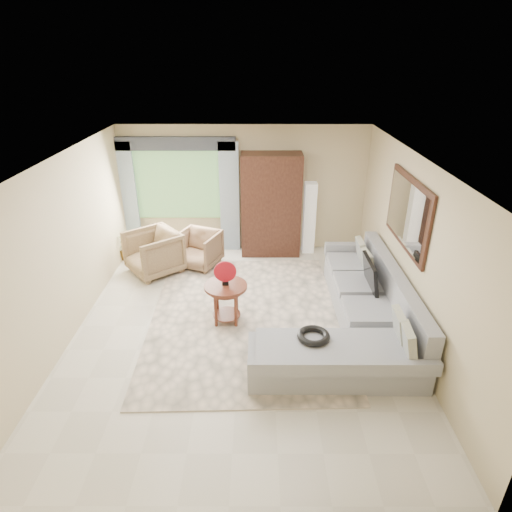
{
  "coord_description": "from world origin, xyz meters",
  "views": [
    {
      "loc": [
        0.26,
        -5.54,
        3.9
      ],
      "look_at": [
        0.25,
        0.35,
        1.05
      ],
      "focal_mm": 30.0,
      "sensor_mm": 36.0,
      "label": 1
    }
  ],
  "objects_px": {
    "sectional_sofa": "(358,317)",
    "armchair_right": "(198,249)",
    "tv_screen": "(370,274)",
    "floor_lamp": "(309,218)",
    "potted_plant": "(126,246)",
    "armoire": "(271,205)",
    "coffee_table": "(226,303)",
    "armchair_left": "(154,253)"
  },
  "relations": [
    {
      "from": "sectional_sofa",
      "to": "potted_plant",
      "type": "bearing_deg",
      "value": 148.32
    },
    {
      "from": "armchair_left",
      "to": "armoire",
      "type": "xyz_separation_m",
      "value": [
        2.25,
        0.92,
        0.63
      ]
    },
    {
      "from": "sectional_sofa",
      "to": "armchair_left",
      "type": "xyz_separation_m",
      "value": [
        -3.49,
        1.98,
        0.13
      ]
    },
    {
      "from": "coffee_table",
      "to": "armoire",
      "type": "bearing_deg",
      "value": 73.54
    },
    {
      "from": "armoire",
      "to": "armchair_left",
      "type": "bearing_deg",
      "value": -157.89
    },
    {
      "from": "armchair_left",
      "to": "floor_lamp",
      "type": "relative_size",
      "value": 0.61
    },
    {
      "from": "coffee_table",
      "to": "potted_plant",
      "type": "height_order",
      "value": "coffee_table"
    },
    {
      "from": "coffee_table",
      "to": "potted_plant",
      "type": "bearing_deg",
      "value": 134.03
    },
    {
      "from": "floor_lamp",
      "to": "tv_screen",
      "type": "bearing_deg",
      "value": -73.66
    },
    {
      "from": "sectional_sofa",
      "to": "armchair_left",
      "type": "height_order",
      "value": "sectional_sofa"
    },
    {
      "from": "armoire",
      "to": "sectional_sofa",
      "type": "bearing_deg",
      "value": -66.94
    },
    {
      "from": "potted_plant",
      "to": "tv_screen",
      "type": "bearing_deg",
      "value": -24.35
    },
    {
      "from": "tv_screen",
      "to": "coffee_table",
      "type": "relative_size",
      "value": 1.12
    },
    {
      "from": "sectional_sofa",
      "to": "floor_lamp",
      "type": "xyz_separation_m",
      "value": [
        -0.43,
        2.96,
        0.47
      ]
    },
    {
      "from": "tv_screen",
      "to": "armchair_left",
      "type": "xyz_separation_m",
      "value": [
        -3.75,
        1.41,
        -0.3
      ]
    },
    {
      "from": "coffee_table",
      "to": "armoire",
      "type": "xyz_separation_m",
      "value": [
        0.76,
        2.59,
        0.7
      ]
    },
    {
      "from": "armchair_left",
      "to": "floor_lamp",
      "type": "distance_m",
      "value": 3.22
    },
    {
      "from": "sectional_sofa",
      "to": "armchair_right",
      "type": "height_order",
      "value": "sectional_sofa"
    },
    {
      "from": "coffee_table",
      "to": "floor_lamp",
      "type": "height_order",
      "value": "floor_lamp"
    },
    {
      "from": "tv_screen",
      "to": "armchair_right",
      "type": "height_order",
      "value": "tv_screen"
    },
    {
      "from": "tv_screen",
      "to": "armchair_left",
      "type": "bearing_deg",
      "value": 159.39
    },
    {
      "from": "potted_plant",
      "to": "armoire",
      "type": "relative_size",
      "value": 0.27
    },
    {
      "from": "armchair_right",
      "to": "floor_lamp",
      "type": "height_order",
      "value": "floor_lamp"
    },
    {
      "from": "armchair_right",
      "to": "tv_screen",
      "type": "bearing_deg",
      "value": -7.63
    },
    {
      "from": "armchair_right",
      "to": "floor_lamp",
      "type": "distance_m",
      "value": 2.38
    },
    {
      "from": "potted_plant",
      "to": "armoire",
      "type": "bearing_deg",
      "value": 5.85
    },
    {
      "from": "armoire",
      "to": "floor_lamp",
      "type": "height_order",
      "value": "armoire"
    },
    {
      "from": "sectional_sofa",
      "to": "armchair_right",
      "type": "xyz_separation_m",
      "value": [
        -2.68,
        2.27,
        0.07
      ]
    },
    {
      "from": "armchair_right",
      "to": "floor_lamp",
      "type": "xyz_separation_m",
      "value": [
        2.24,
        0.68,
        0.39
      ]
    },
    {
      "from": "sectional_sofa",
      "to": "tv_screen",
      "type": "bearing_deg",
      "value": 64.92
    },
    {
      "from": "armchair_right",
      "to": "potted_plant",
      "type": "bearing_deg",
      "value": -169.37
    },
    {
      "from": "tv_screen",
      "to": "armchair_left",
      "type": "distance_m",
      "value": 4.02
    },
    {
      "from": "floor_lamp",
      "to": "armchair_right",
      "type": "bearing_deg",
      "value": -163.06
    },
    {
      "from": "armchair_left",
      "to": "armoire",
      "type": "height_order",
      "value": "armoire"
    },
    {
      "from": "floor_lamp",
      "to": "armchair_left",
      "type": "bearing_deg",
      "value": -162.28
    },
    {
      "from": "tv_screen",
      "to": "floor_lamp",
      "type": "distance_m",
      "value": 2.49
    },
    {
      "from": "armchair_left",
      "to": "potted_plant",
      "type": "distance_m",
      "value": 0.95
    },
    {
      "from": "potted_plant",
      "to": "armchair_left",
      "type": "bearing_deg",
      "value": -40.49
    },
    {
      "from": "armchair_left",
      "to": "potted_plant",
      "type": "xyz_separation_m",
      "value": [
        -0.72,
        0.61,
        -0.13
      ]
    },
    {
      "from": "coffee_table",
      "to": "floor_lamp",
      "type": "xyz_separation_m",
      "value": [
        1.56,
        2.65,
        0.4
      ]
    },
    {
      "from": "armchair_right",
      "to": "potted_plant",
      "type": "height_order",
      "value": "armchair_right"
    },
    {
      "from": "sectional_sofa",
      "to": "potted_plant",
      "type": "height_order",
      "value": "sectional_sofa"
    }
  ]
}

